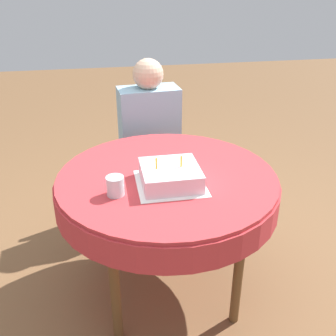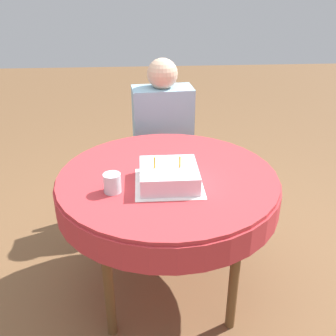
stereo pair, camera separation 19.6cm
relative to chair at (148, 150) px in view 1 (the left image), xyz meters
name	(u,v)px [view 1 (the left image)]	position (x,y,z in m)	size (l,w,h in m)	color
ground_plane	(167,286)	(-0.02, -0.88, -0.50)	(12.00, 12.00, 0.00)	brown
dining_table	(167,190)	(-0.02, -0.88, 0.17)	(1.15, 1.15, 0.76)	#BC3338
chair	(148,150)	(0.00, 0.00, 0.00)	(0.40, 0.40, 0.91)	brown
person	(150,126)	(0.01, -0.08, 0.22)	(0.43, 0.34, 1.18)	#DBB293
napkin	(170,183)	(-0.02, -0.98, 0.26)	(0.33, 0.33, 0.00)	white
birthday_cake	(170,175)	(-0.02, -0.98, 0.30)	(0.28, 0.28, 0.14)	silver
drinking_glass	(115,186)	(-0.29, -1.04, 0.30)	(0.08, 0.08, 0.09)	silver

